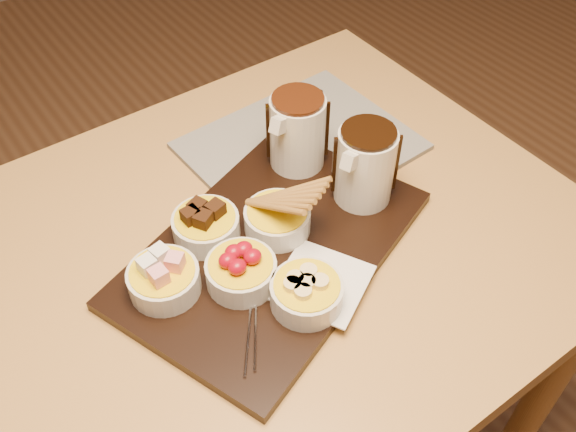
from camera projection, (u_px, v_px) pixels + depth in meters
dining_table at (208, 310)px, 1.01m from camera, size 1.20×0.80×0.75m
serving_board at (272, 248)px, 0.96m from camera, size 0.54×0.44×0.02m
napkin at (322, 282)px, 0.90m from camera, size 0.16×0.16×0.00m
bowl_marshmallows at (164, 280)px, 0.88m from camera, size 0.10×0.10×0.04m
bowl_cake at (206, 227)px, 0.95m from camera, size 0.10×0.10×0.04m
bowl_strawberries at (241, 273)px, 0.89m from camera, size 0.10×0.10×0.04m
bowl_biscotti at (277, 220)px, 0.96m from camera, size 0.10×0.10×0.04m
bowl_bananas at (307, 294)px, 0.86m from camera, size 0.10×0.10×0.04m
pitcher_dark_chocolate at (365, 166)px, 0.98m from camera, size 0.12×0.12×0.12m
pitcher_milk_chocolate at (297, 132)px, 1.03m from camera, size 0.12×0.12×0.12m
fondue_skewers at (252, 292)px, 0.89m from camera, size 0.22×0.18×0.01m
newspaper at (300, 146)px, 1.12m from camera, size 0.38×0.31×0.01m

